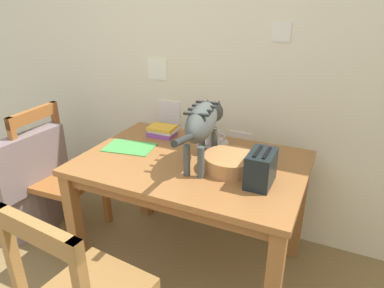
{
  "coord_description": "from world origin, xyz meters",
  "views": [
    {
      "loc": [
        0.86,
        0.01,
        1.61
      ],
      "look_at": [
        0.12,
        1.6,
        0.86
      ],
      "focal_mm": 32.02,
      "sensor_mm": 36.0,
      "label": 1
    }
  ],
  "objects_px": {
    "dining_table": "(192,175)",
    "saucer_bowl": "(212,145)",
    "cat": "(203,122)",
    "magazine": "(130,147)",
    "toaster": "(261,168)",
    "book_stack": "(162,131)",
    "wicker_basket": "(230,162)",
    "coffee_mug": "(213,136)",
    "wicker_armchair": "(19,193)",
    "wooden_chair_far": "(60,176)"
  },
  "relations": [
    {
      "from": "magazine",
      "to": "cat",
      "type": "bearing_deg",
      "value": -8.65
    },
    {
      "from": "book_stack",
      "to": "wicker_armchair",
      "type": "distance_m",
      "value": 1.21
    },
    {
      "from": "wooden_chair_far",
      "to": "magazine",
      "type": "bearing_deg",
      "value": 90.98
    },
    {
      "from": "dining_table",
      "to": "wooden_chair_far",
      "type": "relative_size",
      "value": 1.36
    },
    {
      "from": "saucer_bowl",
      "to": "dining_table",
      "type": "bearing_deg",
      "value": -99.52
    },
    {
      "from": "dining_table",
      "to": "toaster",
      "type": "distance_m",
      "value": 0.47
    },
    {
      "from": "toaster",
      "to": "saucer_bowl",
      "type": "bearing_deg",
      "value": 140.09
    },
    {
      "from": "dining_table",
      "to": "cat",
      "type": "distance_m",
      "value": 0.34
    },
    {
      "from": "cat",
      "to": "coffee_mug",
      "type": "bearing_deg",
      "value": 89.15
    },
    {
      "from": "toaster",
      "to": "wooden_chair_far",
      "type": "bearing_deg",
      "value": 177.6
    },
    {
      "from": "cat",
      "to": "coffee_mug",
      "type": "distance_m",
      "value": 0.27
    },
    {
      "from": "coffee_mug",
      "to": "toaster",
      "type": "xyz_separation_m",
      "value": [
        0.38,
        -0.32,
        0.01
      ]
    },
    {
      "from": "saucer_bowl",
      "to": "coffee_mug",
      "type": "xyz_separation_m",
      "value": [
        0.0,
        0.0,
        0.06
      ]
    },
    {
      "from": "wooden_chair_far",
      "to": "wicker_armchair",
      "type": "relative_size",
      "value": 1.18
    },
    {
      "from": "coffee_mug",
      "to": "wicker_armchair",
      "type": "relative_size",
      "value": 0.16
    },
    {
      "from": "cat",
      "to": "magazine",
      "type": "relative_size",
      "value": 2.48
    },
    {
      "from": "dining_table",
      "to": "toaster",
      "type": "bearing_deg",
      "value": -13.71
    },
    {
      "from": "wicker_basket",
      "to": "toaster",
      "type": "height_order",
      "value": "toaster"
    },
    {
      "from": "dining_table",
      "to": "coffee_mug",
      "type": "distance_m",
      "value": 0.28
    },
    {
      "from": "dining_table",
      "to": "book_stack",
      "type": "height_order",
      "value": "book_stack"
    },
    {
      "from": "coffee_mug",
      "to": "wicker_armchair",
      "type": "distance_m",
      "value": 1.55
    },
    {
      "from": "dining_table",
      "to": "wicker_armchair",
      "type": "xyz_separation_m",
      "value": [
        -1.35,
        -0.14,
        -0.39
      ]
    },
    {
      "from": "dining_table",
      "to": "toaster",
      "type": "height_order",
      "value": "toaster"
    },
    {
      "from": "saucer_bowl",
      "to": "toaster",
      "type": "xyz_separation_m",
      "value": [
        0.38,
        -0.32,
        0.07
      ]
    },
    {
      "from": "dining_table",
      "to": "magazine",
      "type": "xyz_separation_m",
      "value": [
        -0.42,
        -0.0,
        0.1
      ]
    },
    {
      "from": "coffee_mug",
      "to": "magazine",
      "type": "height_order",
      "value": "coffee_mug"
    },
    {
      "from": "book_stack",
      "to": "toaster",
      "type": "bearing_deg",
      "value": -25.65
    },
    {
      "from": "toaster",
      "to": "coffee_mug",
      "type": "bearing_deg",
      "value": 139.85
    },
    {
      "from": "cat",
      "to": "wicker_basket",
      "type": "bearing_deg",
      "value": -12.64
    },
    {
      "from": "cat",
      "to": "wicker_basket",
      "type": "distance_m",
      "value": 0.26
    },
    {
      "from": "wicker_armchair",
      "to": "coffee_mug",
      "type": "bearing_deg",
      "value": -72.04
    },
    {
      "from": "book_stack",
      "to": "cat",
      "type": "bearing_deg",
      "value": -32.6
    },
    {
      "from": "magazine",
      "to": "wicker_basket",
      "type": "height_order",
      "value": "wicker_basket"
    },
    {
      "from": "book_stack",
      "to": "coffee_mug",
      "type": "bearing_deg",
      "value": -6.71
    },
    {
      "from": "saucer_bowl",
      "to": "wooden_chair_far",
      "type": "distance_m",
      "value": 1.13
    },
    {
      "from": "cat",
      "to": "coffee_mug",
      "type": "height_order",
      "value": "cat"
    },
    {
      "from": "cat",
      "to": "book_stack",
      "type": "distance_m",
      "value": 0.52
    },
    {
      "from": "saucer_bowl",
      "to": "book_stack",
      "type": "bearing_deg",
      "value": 173.23
    },
    {
      "from": "wicker_armchair",
      "to": "cat",
      "type": "bearing_deg",
      "value": -80.65
    },
    {
      "from": "dining_table",
      "to": "toaster",
      "type": "relative_size",
      "value": 6.3
    },
    {
      "from": "dining_table",
      "to": "saucer_bowl",
      "type": "bearing_deg",
      "value": 80.48
    },
    {
      "from": "coffee_mug",
      "to": "toaster",
      "type": "distance_m",
      "value": 0.49
    },
    {
      "from": "cat",
      "to": "toaster",
      "type": "distance_m",
      "value": 0.4
    },
    {
      "from": "book_stack",
      "to": "wooden_chair_far",
      "type": "xyz_separation_m",
      "value": [
        -0.67,
        -0.3,
        -0.34
      ]
    },
    {
      "from": "book_stack",
      "to": "wicker_basket",
      "type": "distance_m",
      "value": 0.63
    },
    {
      "from": "saucer_bowl",
      "to": "wooden_chair_far",
      "type": "bearing_deg",
      "value": -166.12
    },
    {
      "from": "coffee_mug",
      "to": "wooden_chair_far",
      "type": "xyz_separation_m",
      "value": [
        -1.05,
        -0.26,
        -0.39
      ]
    },
    {
      "from": "dining_table",
      "to": "wicker_basket",
      "type": "bearing_deg",
      "value": -2.88
    },
    {
      "from": "book_stack",
      "to": "magazine",
      "type": "bearing_deg",
      "value": -107.65
    },
    {
      "from": "coffee_mug",
      "to": "wooden_chair_far",
      "type": "relative_size",
      "value": 0.14
    }
  ]
}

